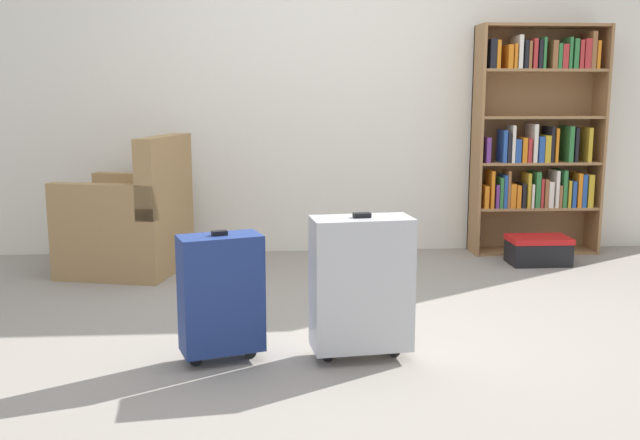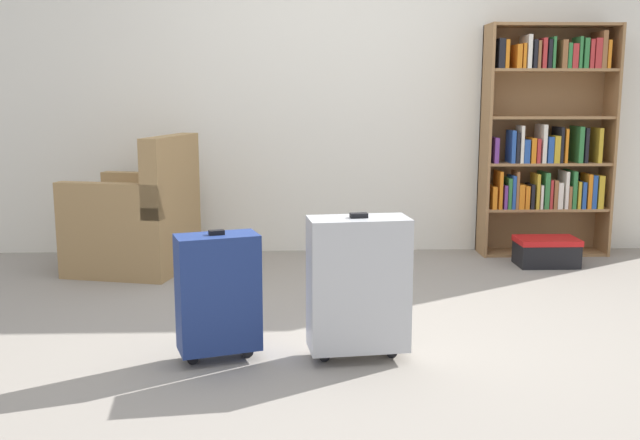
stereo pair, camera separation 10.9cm
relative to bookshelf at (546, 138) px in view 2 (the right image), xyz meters
The scene contains 8 objects.
ground_plane 2.44m from the bookshelf, 130.77° to the right, with size 9.52×9.52×0.00m, color gray.
back_wall 1.57m from the bookshelf, behind, with size 5.44×0.10×2.60m, color silver.
bookshelf is the anchor object (origin of this frame).
armchair 2.94m from the bookshelf, behind, with size 0.84×0.84×0.90m.
mug 2.53m from the bookshelf, 167.96° to the right, with size 0.12×0.08×0.10m.
storage_box 0.85m from the bookshelf, 103.74° to the right, with size 0.41×0.26×0.19m.
suitcase_silver 2.65m from the bookshelf, 126.38° to the right, with size 0.46×0.26×0.66m.
suitcase_navy_blue 3.05m from the bookshelf, 135.95° to the right, with size 0.39×0.28×0.59m.
Camera 2 is at (-0.32, -3.40, 1.17)m, focal length 40.20 mm.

